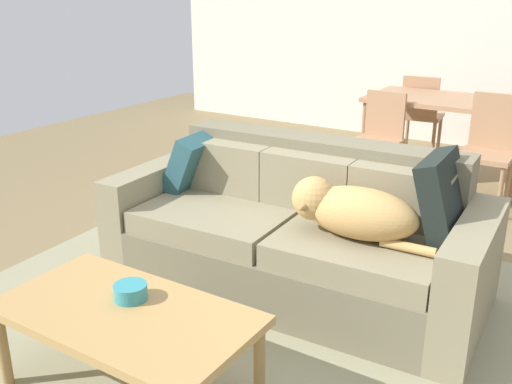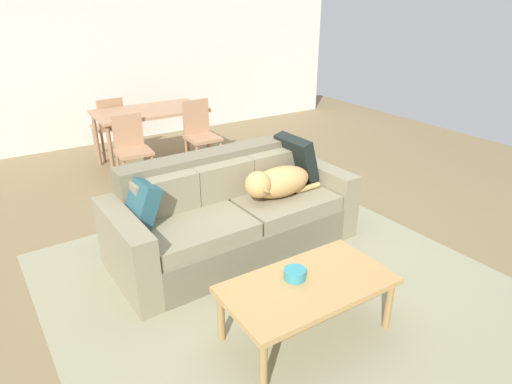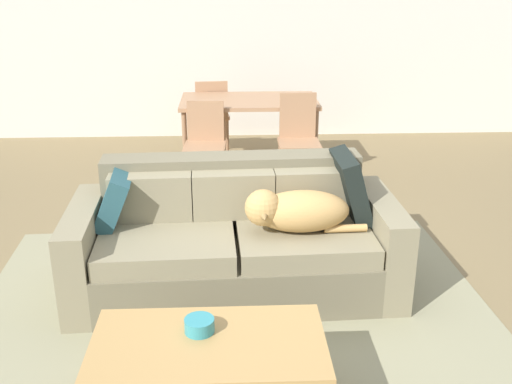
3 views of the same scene
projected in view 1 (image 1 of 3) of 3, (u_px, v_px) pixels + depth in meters
The scene contains 13 objects.
ground_plane at pixel (318, 297), 3.41m from camera, with size 10.00×10.00×0.00m, color olive.
back_partition at pixel (493, 23), 6.14m from camera, with size 8.00×0.12×2.70m, color silver.
area_rug at pixel (228, 342), 2.96m from camera, with size 3.32×3.36×0.01m, color gray.
couch at pixel (298, 235), 3.44m from camera, with size 2.21×1.04×0.85m.
dog_on_left_cushion at pixel (350, 210), 3.03m from camera, with size 0.80×0.37×0.29m.
throw_pillow_by_left_arm at pixel (192, 163), 3.77m from camera, with size 0.13×0.37×0.37m, color #28525A.
throw_pillow_by_right_arm at pixel (444, 200), 3.00m from camera, with size 0.12×0.46×0.46m, color black.
coffee_table at pixel (125, 320), 2.47m from camera, with size 1.13×0.61×0.43m.
bowl_on_coffee_table at pixel (131, 292), 2.54m from camera, with size 0.15×0.15×0.07m, color teal.
dining_table at pixel (450, 107), 5.23m from camera, with size 1.43×0.80×0.77m.
dining_chair_near_left at pixel (379, 136), 5.10m from camera, with size 0.42×0.42×0.85m.
dining_chair_near_right at pixel (489, 146), 4.63m from camera, with size 0.40×0.40×0.92m.
dining_chair_far_left at pixel (421, 113), 5.95m from camera, with size 0.44×0.44×0.88m.
Camera 1 is at (1.30, -2.74, 1.72)m, focal length 40.77 mm.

